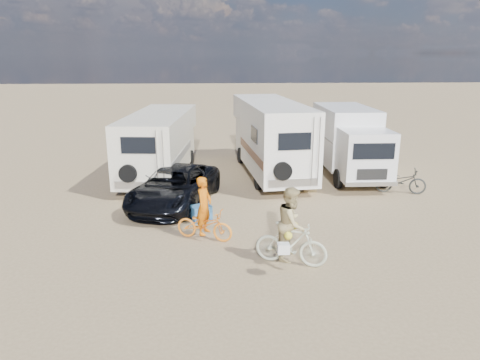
{
  "coord_description": "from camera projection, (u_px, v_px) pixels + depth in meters",
  "views": [
    {
      "loc": [
        -2.17,
        -11.82,
        5.2
      ],
      "look_at": [
        -1.43,
        1.87,
        1.3
      ],
      "focal_mm": 33.42,
      "sensor_mm": 36.0,
      "label": 1
    }
  ],
  "objects": [
    {
      "name": "rv_left",
      "position": [
        160.0,
        146.0,
        19.16
      ],
      "size": [
        2.83,
        7.1,
        2.75
      ],
      "primitive_type": null,
      "rotation": [
        0.0,
        0.0,
        -0.09
      ],
      "color": "beige",
      "rests_on": "ground"
    },
    {
      "name": "crate",
      "position": [
        310.0,
        185.0,
        17.51
      ],
      "size": [
        0.54,
        0.54,
        0.41
      ],
      "primitive_type": "cube",
      "rotation": [
        0.0,
        0.0,
        -0.06
      ],
      "color": "#937C4F",
      "rests_on": "ground"
    },
    {
      "name": "bike_parked",
      "position": [
        401.0,
        181.0,
        17.08
      ],
      "size": [
        1.97,
        1.11,
        0.98
      ],
      "primitive_type": "imported",
      "rotation": [
        0.0,
        0.0,
        1.31
      ],
      "color": "#252825",
      "rests_on": "ground"
    },
    {
      "name": "bike_woman",
      "position": [
        291.0,
        244.0,
        11.28
      ],
      "size": [
        1.92,
        1.18,
        1.12
      ],
      "primitive_type": "imported",
      "rotation": [
        0.0,
        0.0,
        1.19
      ],
      "color": "#B2B99C",
      "rests_on": "ground"
    },
    {
      "name": "rider_woman",
      "position": [
        291.0,
        230.0,
        11.18
      ],
      "size": [
        1.0,
        1.11,
        1.87
      ],
      "primitive_type": "imported",
      "rotation": [
        0.0,
        0.0,
        1.19
      ],
      "color": "tan",
      "rests_on": "ground"
    },
    {
      "name": "cooler",
      "position": [
        201.0,
        213.0,
        14.37
      ],
      "size": [
        0.75,
        0.67,
        0.49
      ],
      "primitive_type": "cube",
      "rotation": [
        0.0,
        0.0,
        0.43
      ],
      "color": "#2C5A83",
      "rests_on": "ground"
    },
    {
      "name": "rv_main",
      "position": [
        271.0,
        139.0,
        19.52
      ],
      "size": [
        2.95,
        7.68,
        3.19
      ],
      "primitive_type": null,
      "rotation": [
        0.0,
        0.0,
        0.1
      ],
      "color": "white",
      "rests_on": "ground"
    },
    {
      "name": "box_truck",
      "position": [
        350.0,
        143.0,
        19.21
      ],
      "size": [
        2.08,
        5.87,
        2.92
      ],
      "primitive_type": null,
      "rotation": [
        0.0,
        0.0,
        -0.0
      ],
      "color": "silver",
      "rests_on": "ground"
    },
    {
      "name": "dark_suv",
      "position": [
        174.0,
        187.0,
        15.72
      ],
      "size": [
        3.45,
        5.24,
        1.34
      ],
      "primitive_type": "imported",
      "rotation": [
        0.0,
        0.0,
        -0.28
      ],
      "color": "black",
      "rests_on": "ground"
    },
    {
      "name": "rider_man",
      "position": [
        204.0,
        211.0,
        12.74
      ],
      "size": [
        0.61,
        0.72,
        1.69
      ],
      "primitive_type": "imported",
      "rotation": [
        0.0,
        0.0,
        1.19
      ],
      "color": "#CB5D09",
      "rests_on": "ground"
    },
    {
      "name": "ground",
      "position": [
        293.0,
        240.0,
        12.88
      ],
      "size": [
        140.0,
        140.0,
        0.0
      ],
      "primitive_type": "plane",
      "color": "#99805B",
      "rests_on": "ground"
    },
    {
      "name": "bike_man",
      "position": [
        204.0,
        225.0,
        12.85
      ],
      "size": [
        1.8,
        1.19,
        0.9
      ],
      "primitive_type": "imported",
      "rotation": [
        0.0,
        0.0,
        1.19
      ],
      "color": "orange",
      "rests_on": "ground"
    }
  ]
}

